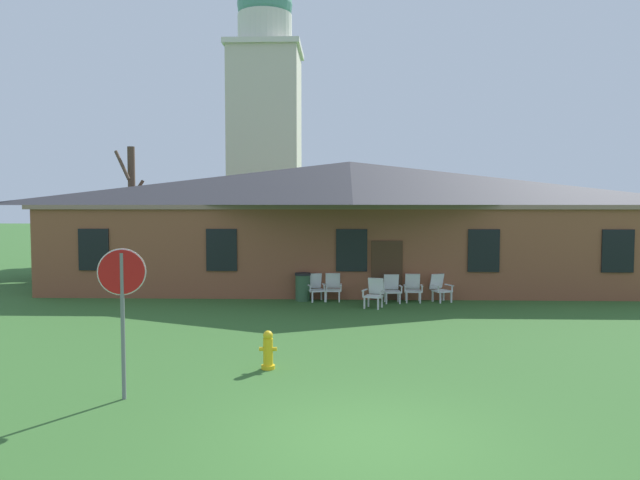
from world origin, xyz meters
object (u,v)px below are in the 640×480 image
Objects in this scene: lawn_chair_left_end at (374,292)px; trash_bin at (303,287)px; lawn_chair_near_door at (333,286)px; stop_sign at (122,292)px; lawn_chair_middle at (392,288)px; lawn_chair_by_porch at (316,287)px; fire_hydrant at (268,351)px; lawn_chair_far_side at (440,287)px; lawn_chair_right_end at (413,287)px.

lawn_chair_left_end is 0.98× the size of trash_bin.
lawn_chair_left_end is at bearing -44.46° from lawn_chair_near_door.
lawn_chair_middle is at bearing 62.01° from stop_sign.
fire_hydrant is (-0.61, -8.61, -0.12)m from lawn_chair_by_porch.
lawn_chair_left_end is at bearing -122.20° from lawn_chair_middle.
trash_bin is at bearing 179.88° from lawn_chair_far_side.
lawn_chair_near_door is 1.05m from trash_bin.
lawn_chair_far_side is 9.92m from fire_hydrant.
lawn_chair_middle reaches higher than fire_hydrant.
lawn_chair_right_end is 0.94m from lawn_chair_far_side.
lawn_chair_right_end is at bearing -177.51° from lawn_chair_far_side.
lawn_chair_by_porch is 0.46m from trash_bin.
trash_bin is (-1.05, -0.07, -0.00)m from lawn_chair_near_door.
lawn_chair_right_end and lawn_chair_far_side have the same top height.
lawn_chair_left_end reaches higher than fire_hydrant.
stop_sign reaches higher than lawn_chair_far_side.
lawn_chair_near_door is 1.00× the size of lawn_chair_middle.
lawn_chair_by_porch reaches higher than fire_hydrant.
lawn_chair_by_porch is 1.00× the size of lawn_chair_near_door.
fire_hydrant is 0.81× the size of trash_bin.
lawn_chair_near_door is (0.59, 0.08, 0.00)m from lawn_chair_by_porch.
trash_bin reaches higher than fire_hydrant.
lawn_chair_left_end is 1.87m from lawn_chair_right_end.
trash_bin is (-0.46, 0.01, -0.00)m from lawn_chair_by_porch.
lawn_chair_far_side is at bearing 0.04° from lawn_chair_by_porch.
lawn_chair_far_side is at bearing -1.15° from lawn_chair_near_door.
lawn_chair_near_door is 1.00× the size of lawn_chair_right_end.
lawn_chair_right_end is 0.98× the size of trash_bin.
stop_sign is 11.02m from lawn_chair_by_porch.
trash_bin reaches higher than lawn_chair_near_door.
lawn_chair_far_side is 1.21× the size of fire_hydrant.
fire_hydrant is at bearing -114.92° from lawn_chair_right_end.
lawn_chair_middle is at bearing -4.56° from trash_bin.
lawn_chair_left_end is at bearing 62.51° from stop_sign.
stop_sign is 2.72× the size of lawn_chair_middle.
trash_bin is at bearing -176.44° from lawn_chair_near_door.
fire_hydrant is at bearing -111.14° from lawn_chair_middle.
stop_sign is at bearing -102.79° from trash_bin.
stop_sign is 2.66× the size of trash_bin.
trash_bin is at bearing 77.21° from stop_sign.
trash_bin reaches higher than lawn_chair_middle.
lawn_chair_by_porch is at bearing 74.87° from stop_sign.
lawn_chair_left_end is 2.75m from trash_bin.
lawn_chair_left_end is 2.67m from lawn_chair_far_side.
fire_hydrant is 8.62m from trash_bin.
trash_bin reaches higher than lawn_chair_right_end.
trash_bin is at bearing 152.01° from lawn_chair_left_end.
lawn_chair_near_door and lawn_chair_right_end have the same top height.
lawn_chair_far_side is (7.17, 10.56, -1.36)m from stop_sign.
lawn_chair_by_porch is at bearing -179.96° from lawn_chair_far_side.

